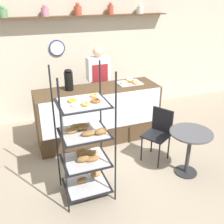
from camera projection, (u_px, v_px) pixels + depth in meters
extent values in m
plane|color=gray|center=(121.00, 171.00, 4.11)|extent=(14.00, 14.00, 0.00)
cube|color=beige|center=(78.00, 54.00, 5.58)|extent=(10.00, 0.06, 2.70)
cube|color=#4C331E|center=(78.00, 16.00, 5.13)|extent=(3.88, 0.24, 0.02)
cylinder|color=#669966|center=(3.00, 13.00, 4.65)|extent=(0.15, 0.15, 0.15)
sphere|color=#669966|center=(2.00, 7.00, 4.61)|extent=(0.08, 0.08, 0.08)
cylinder|color=#CC7F99|center=(45.00, 12.00, 4.89)|extent=(0.14, 0.14, 0.16)
sphere|color=#CC7F99|center=(44.00, 6.00, 4.85)|extent=(0.08, 0.08, 0.08)
cylinder|color=#B24C33|center=(78.00, 11.00, 5.09)|extent=(0.15, 0.15, 0.17)
sphere|color=#B24C33|center=(78.00, 5.00, 5.05)|extent=(0.08, 0.08, 0.08)
cylinder|color=#B24C33|center=(110.00, 10.00, 5.31)|extent=(0.12, 0.12, 0.18)
sphere|color=#B24C33|center=(110.00, 4.00, 5.27)|extent=(0.07, 0.07, 0.07)
cylinder|color=silver|center=(140.00, 10.00, 5.54)|extent=(0.15, 0.15, 0.14)
sphere|color=silver|center=(140.00, 5.00, 5.50)|extent=(0.08, 0.08, 0.08)
cylinder|color=navy|center=(57.00, 48.00, 5.33)|extent=(0.32, 0.03, 0.32)
cylinder|color=white|center=(57.00, 48.00, 5.31)|extent=(0.28, 0.00, 0.28)
cube|color=#4C3823|center=(98.00, 115.00, 4.82)|extent=(2.22, 0.68, 1.01)
cube|color=silver|center=(104.00, 113.00, 4.45)|extent=(2.13, 0.01, 0.65)
cylinder|color=black|center=(64.00, 153.00, 2.98)|extent=(0.02, 0.02, 1.78)
cylinder|color=black|center=(116.00, 143.00, 3.18)|extent=(0.02, 0.02, 1.78)
cylinder|color=black|center=(55.00, 131.00, 3.45)|extent=(0.02, 0.02, 1.78)
cylinder|color=black|center=(101.00, 123.00, 3.65)|extent=(0.02, 0.02, 1.78)
cube|color=black|center=(87.00, 185.00, 3.64)|extent=(0.61, 0.53, 0.01)
cube|color=silver|center=(87.00, 184.00, 3.63)|extent=(0.54, 0.47, 0.01)
ellipsoid|color=olive|center=(82.00, 180.00, 3.63)|extent=(0.16, 0.09, 0.09)
ellipsoid|color=#B27F47|center=(96.00, 174.00, 3.77)|extent=(0.17, 0.11, 0.08)
cube|color=black|center=(85.00, 160.00, 3.46)|extent=(0.61, 0.53, 0.01)
cube|color=silver|center=(85.00, 160.00, 3.46)|extent=(0.54, 0.47, 0.01)
ellipsoid|color=olive|center=(93.00, 159.00, 3.42)|extent=(0.20, 0.10, 0.06)
ellipsoid|color=#B27F47|center=(82.00, 151.00, 3.57)|extent=(0.18, 0.10, 0.08)
ellipsoid|color=tan|center=(86.00, 153.00, 3.52)|extent=(0.20, 0.09, 0.08)
ellipsoid|color=olive|center=(83.00, 159.00, 3.39)|extent=(0.18, 0.09, 0.09)
ellipsoid|color=tan|center=(91.00, 153.00, 3.53)|extent=(0.23, 0.08, 0.07)
cube|color=black|center=(84.00, 133.00, 3.29)|extent=(0.61, 0.53, 0.01)
cube|color=silver|center=(84.00, 133.00, 3.29)|extent=(0.54, 0.47, 0.01)
ellipsoid|color=tan|center=(71.00, 130.00, 3.25)|extent=(0.18, 0.11, 0.07)
ellipsoid|color=olive|center=(101.00, 131.00, 3.23)|extent=(0.19, 0.12, 0.08)
ellipsoid|color=olive|center=(89.00, 133.00, 3.20)|extent=(0.19, 0.10, 0.06)
ellipsoid|color=#B27F47|center=(77.00, 126.00, 3.36)|extent=(0.19, 0.13, 0.06)
ellipsoid|color=#B27F47|center=(81.00, 127.00, 3.33)|extent=(0.23, 0.13, 0.09)
cube|color=black|center=(83.00, 103.00, 3.12)|extent=(0.61, 0.53, 0.01)
cube|color=silver|center=(83.00, 102.00, 3.12)|extent=(0.54, 0.47, 0.01)
torus|color=brown|center=(96.00, 101.00, 3.11)|extent=(0.12, 0.12, 0.03)
torus|color=tan|center=(85.00, 104.00, 3.01)|extent=(0.11, 0.11, 0.04)
torus|color=silver|center=(75.00, 105.00, 3.00)|extent=(0.10, 0.10, 0.03)
torus|color=tan|center=(94.00, 95.00, 3.26)|extent=(0.11, 0.11, 0.03)
torus|color=gold|center=(72.00, 101.00, 3.11)|extent=(0.12, 0.12, 0.04)
cube|color=#282833|center=(99.00, 103.00, 5.36)|extent=(0.26, 0.19, 0.99)
cube|color=silver|center=(98.00, 69.00, 5.06)|extent=(0.44, 0.22, 0.44)
cube|color=maroon|center=(100.00, 74.00, 5.00)|extent=(0.31, 0.01, 0.37)
sphere|color=beige|center=(98.00, 52.00, 4.93)|extent=(0.19, 0.19, 0.19)
cylinder|color=#262628|center=(186.00, 172.00, 4.08)|extent=(0.34, 0.34, 0.02)
cylinder|color=#333338|center=(188.00, 153.00, 3.94)|extent=(0.06, 0.06, 0.67)
cylinder|color=#4C4C51|center=(191.00, 133.00, 3.79)|extent=(0.62, 0.62, 0.02)
cylinder|color=black|center=(142.00, 149.00, 4.29)|extent=(0.02, 0.02, 0.44)
cylinder|color=black|center=(159.00, 156.00, 4.10)|extent=(0.02, 0.02, 0.44)
cylinder|color=black|center=(152.00, 141.00, 4.52)|extent=(0.02, 0.02, 0.44)
cylinder|color=black|center=(169.00, 147.00, 4.33)|extent=(0.02, 0.02, 0.44)
cube|color=black|center=(156.00, 136.00, 4.21)|extent=(0.52, 0.52, 0.03)
cube|color=black|center=(162.00, 120.00, 4.25)|extent=(0.21, 0.33, 0.40)
cylinder|color=black|center=(69.00, 81.00, 4.48)|extent=(0.15, 0.15, 0.32)
ellipsoid|color=black|center=(68.00, 71.00, 4.40)|extent=(0.13, 0.13, 0.06)
cube|color=silver|center=(129.00, 83.00, 4.88)|extent=(0.44, 0.35, 0.01)
torus|color=brown|center=(131.00, 81.00, 4.90)|extent=(0.13, 0.13, 0.03)
torus|color=brown|center=(130.00, 81.00, 4.91)|extent=(0.12, 0.12, 0.03)
torus|color=silver|center=(124.00, 83.00, 4.81)|extent=(0.12, 0.12, 0.04)
torus|color=tan|center=(135.00, 83.00, 4.80)|extent=(0.11, 0.11, 0.03)
torus|color=silver|center=(130.00, 80.00, 4.97)|extent=(0.14, 0.14, 0.04)
torus|color=gold|center=(128.00, 81.00, 4.91)|extent=(0.10, 0.10, 0.03)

